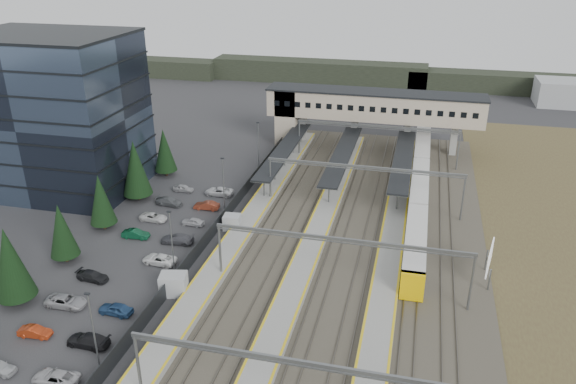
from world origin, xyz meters
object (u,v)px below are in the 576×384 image
(footbridge, at_px, (359,108))
(relay_cabin_near, at_px, (174,284))
(office_building, at_px, (54,113))
(relay_cabin_far, at_px, (232,222))
(billboard, at_px, (490,259))
(train, at_px, (419,190))

(footbridge, bearing_deg, relay_cabin_near, -104.20)
(office_building, distance_m, relay_cabin_far, 34.10)
(footbridge, xyz_separation_m, billboard, (20.74, -43.30, -4.94))
(relay_cabin_near, xyz_separation_m, train, (26.06, 31.93, 0.67))
(relay_cabin_far, height_order, train, train)
(train, xyz_separation_m, billboard, (8.44, -20.86, 1.09))
(office_building, bearing_deg, relay_cabin_near, -39.14)
(train, height_order, billboard, billboard)
(billboard, bearing_deg, relay_cabin_near, -162.21)
(office_building, relative_size, relay_cabin_near, 7.26)
(relay_cabin_far, distance_m, billboard, 33.70)
(office_building, xyz_separation_m, footbridge, (43.70, 30.00, -4.26))
(billboard, bearing_deg, relay_cabin_far, 170.80)
(office_building, relative_size, train, 0.44)
(office_building, xyz_separation_m, train, (56.00, 7.56, -10.29))
(office_building, height_order, relay_cabin_far, office_building)
(relay_cabin_far, bearing_deg, billboard, -9.20)
(relay_cabin_far, bearing_deg, relay_cabin_near, -94.49)
(office_building, relative_size, footbridge, 0.60)
(footbridge, relative_size, billboard, 7.54)
(footbridge, xyz_separation_m, train, (12.30, -22.44, -6.03))
(train, bearing_deg, relay_cabin_near, -129.22)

